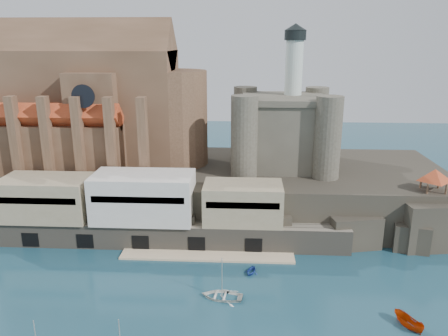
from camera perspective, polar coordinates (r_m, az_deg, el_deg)
ground at (r=62.15m, az=-5.76°, el=-19.13°), size 300.00×300.00×0.00m
promontory at (r=94.97m, az=-2.36°, el=-2.77°), size 100.00×36.00×10.00m
quay at (r=81.12m, az=-10.55°, el=-5.59°), size 70.00×12.00×13.05m
church at (r=98.46m, az=-16.47°, el=7.59°), size 47.00×25.93×30.51m
castle_keep at (r=93.00m, az=7.72°, el=5.24°), size 21.20×21.20×29.30m
rock_outcrop at (r=88.73m, az=25.15°, el=-6.42°), size 14.50×10.50×8.70m
pavilion at (r=86.12m, az=25.80°, el=-1.00°), size 6.40×6.40×5.40m
boat_5 at (r=65.32m, az=22.87°, el=-18.54°), size 2.38×2.40×4.56m
boat_6 at (r=66.26m, az=-0.27°, el=-16.55°), size 1.80×4.44×6.04m
boat_7 at (r=72.41m, az=3.58°, el=-13.49°), size 3.00×2.36×3.04m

